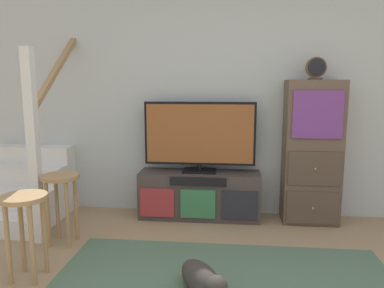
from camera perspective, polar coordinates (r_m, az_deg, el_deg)
back_wall at (r=4.19m, az=5.62°, el=7.53°), size 6.40×0.12×2.70m
media_console at (r=4.12m, az=1.14°, el=-7.90°), size 1.32×0.38×0.52m
television at (r=4.00m, az=1.20°, el=1.39°), size 1.21×0.22×0.77m
side_cabinet at (r=4.09m, az=18.05°, el=-1.31°), size 0.58×0.38×1.52m
desk_clock at (r=4.02m, az=18.64°, el=11.02°), size 0.21×0.08×0.23m
staircase at (r=4.67m, az=-23.35°, el=-5.19°), size 1.00×1.36×2.20m
bar_stool_near at (r=3.08m, az=-24.42°, el=-10.17°), size 0.34×0.34×0.66m
bar_stool_far at (r=3.62m, az=-19.59°, el=-7.03°), size 0.34×0.34×0.66m
dog at (r=2.77m, az=1.66°, el=-20.21°), size 0.42×0.48×0.23m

